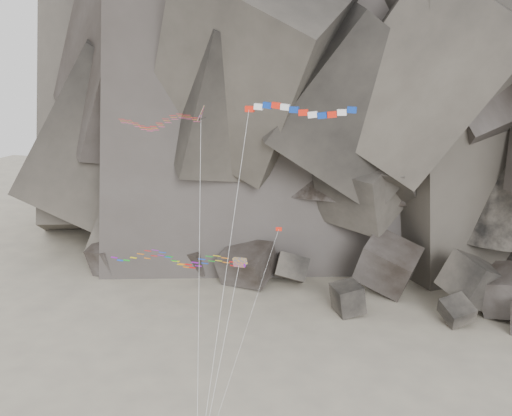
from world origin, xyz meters
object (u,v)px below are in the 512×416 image
(pennant_kite, at_px, (263,275))
(parafoil_kite, at_px, (170,258))
(banner_kite, at_px, (299,112))
(delta_kite, at_px, (156,122))

(pennant_kite, bearing_deg, parafoil_kite, 167.68)
(banner_kite, height_order, parafoil_kite, banner_kite)
(banner_kite, relative_size, parafoil_kite, 1.94)
(delta_kite, xyz_separation_m, pennant_kite, (11.29, -1.21, -13.75))
(pennant_kite, bearing_deg, banner_kite, 8.65)
(delta_kite, relative_size, parafoil_kite, 1.92)
(delta_kite, distance_m, banner_kite, 14.23)
(delta_kite, distance_m, pennant_kite, 17.84)
(delta_kite, bearing_deg, pennant_kite, -14.34)
(parafoil_kite, bearing_deg, banner_kite, 16.85)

